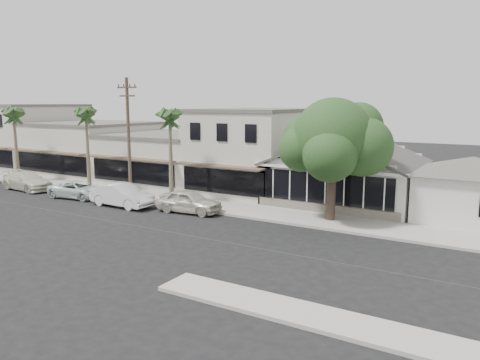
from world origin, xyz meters
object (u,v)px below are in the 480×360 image
Objects in this scene: utility_pole at (129,136)px; car_3 at (27,181)px; shade_tree at (333,141)px; car_2 at (78,190)px; car_0 at (189,201)px; car_1 at (122,195)px.

utility_pole is 1.74× the size of car_3.
shade_tree is (25.38, 3.29, 4.21)m from car_3.
car_2 is at bearing -169.93° from shade_tree.
utility_pole reaches higher than car_3.
car_0 is 10.18m from car_2.
car_0 is 0.96× the size of car_2.
utility_pole is at bearing 27.44° from car_1.
car_0 is at bearing -78.75° from car_1.
car_2 is at bearing 86.42° from car_1.
car_2 is 0.90× the size of car_3.
car_0 is 10.16m from shade_tree.
car_1 is at bearing -164.99° from shade_tree.
utility_pole reaches higher than car_1.
shade_tree is at bearing -86.93° from car_2.
utility_pole is 15.01m from shade_tree.
utility_pole reaches higher than car_2.
car_2 is (-5.00, 0.38, -0.15)m from car_1.
car_0 is at bearing -7.70° from utility_pole.
car_2 is 0.62× the size of shade_tree.
shade_tree is (13.98, 3.75, 4.16)m from car_1.
car_1 reaches higher than car_0.
car_3 is at bearing 82.30° from car_2.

